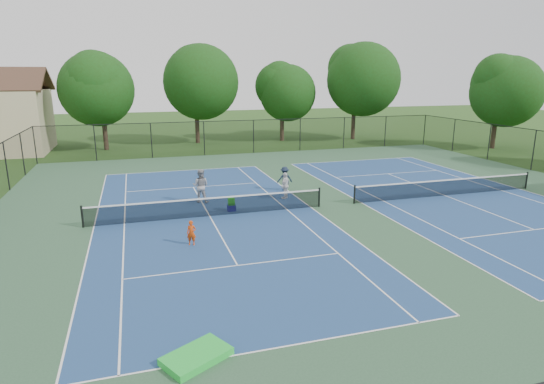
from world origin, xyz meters
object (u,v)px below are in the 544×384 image
object	(u,v)px
instructor	(201,186)
bystander_b	(285,179)
tree_back_a	(101,85)
tree_side_e	(499,87)
bystander_a	(285,186)
tree_back_b	(195,78)
ball_hopper	(231,202)
tree_back_d	(355,76)
ball_crate	(231,208)
child_player	(191,233)
tree_back_c	(282,89)

from	to	relation	value
instructor	bystander_b	world-z (taller)	instructor
tree_back_a	instructor	size ratio (longest dim) A/B	4.83
tree_side_e	bystander_a	size ratio (longest dim) A/B	5.71
tree_back_b	ball_hopper	size ratio (longest dim) A/B	26.10
tree_back_d	ball_hopper	distance (m)	30.63
tree_back_d	ball_crate	world-z (taller)	tree_back_d
instructor	ball_crate	bearing A→B (deg)	144.65
tree_back_d	tree_back_a	bearing A→B (deg)	-180.00
tree_back_b	tree_back_d	xyz separation A→B (m)	(17.00, -2.00, 0.23)
child_player	tree_back_d	bearing A→B (deg)	69.48
ball_hopper	tree_back_c	bearing A→B (deg)	66.21
tree_back_d	bystander_b	bearing A→B (deg)	-126.28
tree_back_b	bystander_b	world-z (taller)	tree_back_b
tree_back_d	bystander_a	size ratio (longest dim) A/B	6.67
tree_back_d	ball_hopper	xyz separation A→B (m)	(-18.75, -23.39, -6.31)
tree_back_c	child_player	bearing A→B (deg)	-114.94
child_player	ball_crate	distance (m)	5.08
tree_back_a	ball_hopper	xyz separation A→B (m)	(7.25, -23.39, -5.52)
bystander_b	ball_crate	bearing A→B (deg)	42.11
tree_back_a	tree_side_e	bearing A→B (deg)	-15.52
tree_back_b	child_player	world-z (taller)	tree_back_b
ball_crate	tree_back_d	bearing A→B (deg)	51.28
tree_back_d	tree_side_e	xyz separation A→B (m)	(10.00, -10.00, -1.02)
tree_back_c	bystander_b	size ratio (longest dim) A/B	5.64
tree_back_b	bystander_a	distance (m)	24.61
tree_side_e	child_player	xyz separation A→B (m)	(-31.36, -17.73, -5.28)
tree_back_a	tree_side_e	world-z (taller)	tree_back_a
tree_back_b	ball_crate	distance (m)	26.25
bystander_a	ball_hopper	bearing A→B (deg)	-20.57
tree_back_a	ball_hopper	bearing A→B (deg)	-72.78
tree_back_a	child_player	distance (m)	28.65
tree_back_a	tree_back_d	distance (m)	26.01
child_player	ball_hopper	world-z (taller)	child_player
tree_back_b	ball_hopper	distance (m)	26.16
tree_back_d	child_player	distance (m)	35.57
bystander_b	ball_hopper	bearing A→B (deg)	42.11
bystander_a	ball_crate	size ratio (longest dim) A/B	3.83
tree_back_a	bystander_a	distance (m)	24.91
tree_side_e	child_player	distance (m)	36.41
tree_back_c	child_player	size ratio (longest dim) A/B	7.92
tree_back_a	child_player	size ratio (longest dim) A/B	8.63
child_player	instructor	xyz separation A→B (m)	(1.34, 6.50, 0.42)
child_player	tree_side_e	bearing A→B (deg)	46.57
tree_back_d	instructor	size ratio (longest dim) A/B	5.46
ball_crate	bystander_b	bearing A→B (deg)	39.74
child_player	ball_crate	bearing A→B (deg)	76.07
instructor	bystander_a	size ratio (longest dim) A/B	1.22
ball_hopper	bystander_a	bearing A→B (deg)	23.68
child_player	instructor	bearing A→B (deg)	95.45
tree_back_b	tree_side_e	xyz separation A→B (m)	(27.00, -12.00, -0.79)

